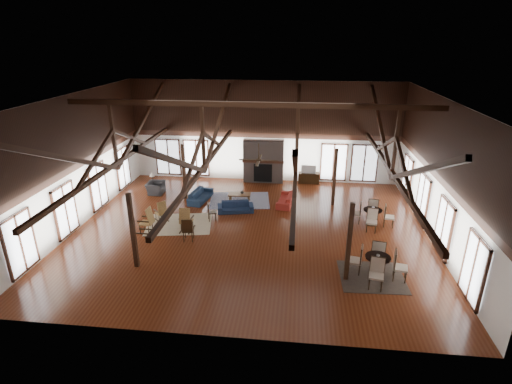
# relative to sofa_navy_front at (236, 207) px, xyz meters

# --- Properties ---
(floor) EXTENTS (16.00, 16.00, 0.00)m
(floor) POSITION_rel_sofa_navy_front_xyz_m (0.99, -1.99, -0.26)
(floor) COLOR #582612
(floor) RESTS_ON ground
(ceiling) EXTENTS (16.00, 14.00, 0.02)m
(ceiling) POSITION_rel_sofa_navy_front_xyz_m (0.99, -1.99, 5.74)
(ceiling) COLOR black
(ceiling) RESTS_ON wall_back
(wall_back) EXTENTS (16.00, 0.02, 6.00)m
(wall_back) POSITION_rel_sofa_navy_front_xyz_m (0.99, 5.01, 2.74)
(wall_back) COLOR white
(wall_back) RESTS_ON floor
(wall_front) EXTENTS (16.00, 0.02, 6.00)m
(wall_front) POSITION_rel_sofa_navy_front_xyz_m (0.99, -8.99, 2.74)
(wall_front) COLOR white
(wall_front) RESTS_ON floor
(wall_left) EXTENTS (0.02, 14.00, 6.00)m
(wall_left) POSITION_rel_sofa_navy_front_xyz_m (-7.01, -1.99, 2.74)
(wall_left) COLOR white
(wall_left) RESTS_ON floor
(wall_right) EXTENTS (0.02, 14.00, 6.00)m
(wall_right) POSITION_rel_sofa_navy_front_xyz_m (8.99, -1.99, 2.74)
(wall_right) COLOR white
(wall_right) RESTS_ON floor
(roof_truss) EXTENTS (15.60, 14.07, 3.14)m
(roof_truss) POSITION_rel_sofa_navy_front_xyz_m (0.99, -1.99, 3.76)
(roof_truss) COLOR black
(roof_truss) RESTS_ON wall_back
(post_grid) EXTENTS (8.16, 7.16, 3.05)m
(post_grid) POSITION_rel_sofa_navy_front_xyz_m (0.99, -1.99, 1.26)
(post_grid) COLOR black
(post_grid) RESTS_ON floor
(fireplace) EXTENTS (2.50, 0.69, 2.60)m
(fireplace) POSITION_rel_sofa_navy_front_xyz_m (0.99, 4.68, 1.02)
(fireplace) COLOR #6B5A51
(fireplace) RESTS_ON floor
(ceiling_fan) EXTENTS (1.60, 1.60, 0.75)m
(ceiling_fan) POSITION_rel_sofa_navy_front_xyz_m (1.49, -2.99, 3.47)
(ceiling_fan) COLOR black
(ceiling_fan) RESTS_ON roof_truss
(sofa_navy_front) EXTENTS (1.92, 1.07, 0.53)m
(sofa_navy_front) POSITION_rel_sofa_navy_front_xyz_m (0.00, 0.00, 0.00)
(sofa_navy_front) COLOR #172541
(sofa_navy_front) RESTS_ON floor
(sofa_navy_left) EXTENTS (2.04, 1.06, 0.57)m
(sofa_navy_left) POSITION_rel_sofa_navy_front_xyz_m (-2.13, 1.28, 0.02)
(sofa_navy_left) COLOR #172740
(sofa_navy_left) RESTS_ON floor
(sofa_orange) EXTENTS (1.97, 0.97, 0.55)m
(sofa_orange) POSITION_rel_sofa_navy_front_xyz_m (2.49, 1.29, 0.01)
(sofa_orange) COLOR maroon
(sofa_orange) RESTS_ON floor
(coffee_table) EXTENTS (1.21, 0.64, 0.46)m
(coffee_table) POSITION_rel_sofa_navy_front_xyz_m (0.01, 1.34, 0.14)
(coffee_table) COLOR brown
(coffee_table) RESTS_ON floor
(vase) EXTENTS (0.24, 0.24, 0.20)m
(vase) POSITION_rel_sofa_navy_front_xyz_m (0.14, 1.40, 0.29)
(vase) COLOR #B2B2B2
(vase) RESTS_ON coffee_table
(armchair) EXTENTS (1.01, 0.88, 0.65)m
(armchair) POSITION_rel_sofa_navy_front_xyz_m (-4.91, 2.04, 0.06)
(armchair) COLOR #262628
(armchair) RESTS_ON floor
(side_table_lamp) EXTENTS (0.41, 0.41, 1.06)m
(side_table_lamp) POSITION_rel_sofa_navy_front_xyz_m (-5.27, 2.59, 0.14)
(side_table_lamp) COLOR black
(side_table_lamp) RESTS_ON floor
(rocking_chair_a) EXTENTS (0.87, 0.85, 1.03)m
(rocking_chair_a) POSITION_rel_sofa_navy_front_xyz_m (-3.36, -1.46, 0.22)
(rocking_chair_a) COLOR olive
(rocking_chair_a) RESTS_ON floor
(rocking_chair_b) EXTENTS (0.55, 0.94, 1.17)m
(rocking_chair_b) POSITION_rel_sofa_navy_front_xyz_m (-1.91, -2.36, 0.29)
(rocking_chair_b) COLOR olive
(rocking_chair_b) RESTS_ON floor
(rocking_chair_c) EXTENTS (0.96, 0.56, 1.21)m
(rocking_chair_c) POSITION_rel_sofa_navy_front_xyz_m (-3.57, -2.68, 0.31)
(rocking_chair_c) COLOR olive
(rocking_chair_c) RESTS_ON floor
(side_chair_a) EXTENTS (0.51, 0.51, 0.94)m
(side_chair_a) POSITION_rel_sofa_navy_front_xyz_m (-1.05, -1.14, 0.28)
(side_chair_a) COLOR black
(side_chair_a) RESTS_ON floor
(side_chair_b) EXTENTS (0.50, 0.50, 1.09)m
(side_chair_b) POSITION_rel_sofa_navy_front_xyz_m (-1.56, -3.32, 0.37)
(side_chair_b) COLOR black
(side_chair_b) RESTS_ON floor
(cafe_table_near) EXTENTS (2.21, 2.21, 1.13)m
(cafe_table_near) POSITION_rel_sofa_navy_front_xyz_m (6.13, -5.17, 0.30)
(cafe_table_near) COLOR black
(cafe_table_near) RESTS_ON floor
(cafe_table_far) EXTENTS (2.06, 2.06, 1.05)m
(cafe_table_far) POSITION_rel_sofa_navy_front_xyz_m (6.65, -0.71, 0.26)
(cafe_table_far) COLOR black
(cafe_table_far) RESTS_ON floor
(cup_near) EXTENTS (0.12, 0.12, 0.09)m
(cup_near) POSITION_rel_sofa_navy_front_xyz_m (6.12, -5.17, 0.59)
(cup_near) COLOR #B2B2B2
(cup_near) RESTS_ON cafe_table_near
(cup_far) EXTENTS (0.18, 0.18, 0.11)m
(cup_far) POSITION_rel_sofa_navy_front_xyz_m (6.67, -0.62, 0.55)
(cup_far) COLOR #B2B2B2
(cup_far) RESTS_ON cafe_table_far
(tv_console) EXTENTS (1.24, 0.47, 0.62)m
(tv_console) POSITION_rel_sofa_navy_front_xyz_m (3.75, 4.76, 0.05)
(tv_console) COLOR black
(tv_console) RESTS_ON floor
(television) EXTENTS (0.88, 0.18, 0.50)m
(television) POSITION_rel_sofa_navy_front_xyz_m (3.72, 4.76, 0.61)
(television) COLOR #B2B2B2
(television) RESTS_ON tv_console
(rug_tan) EXTENTS (3.33, 2.79, 0.01)m
(rug_tan) POSITION_rel_sofa_navy_front_xyz_m (-2.44, -1.70, -0.26)
(rug_tan) COLOR tan
(rug_tan) RESTS_ON floor
(rug_navy) EXTENTS (3.46, 2.77, 0.01)m
(rug_navy) POSITION_rel_sofa_navy_front_xyz_m (-0.01, 1.51, -0.26)
(rug_navy) COLOR #1B1F4B
(rug_navy) RESTS_ON floor
(rug_dark) EXTENTS (2.43, 2.22, 0.01)m
(rug_dark) POSITION_rel_sofa_navy_front_xyz_m (5.97, -5.26, -0.26)
(rug_dark) COLOR black
(rug_dark) RESTS_ON floor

